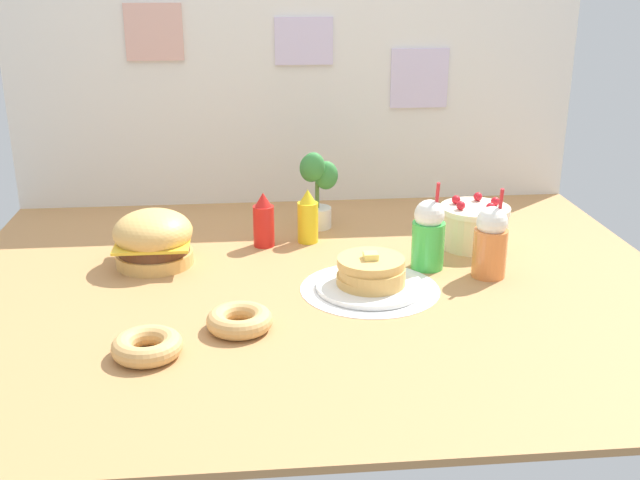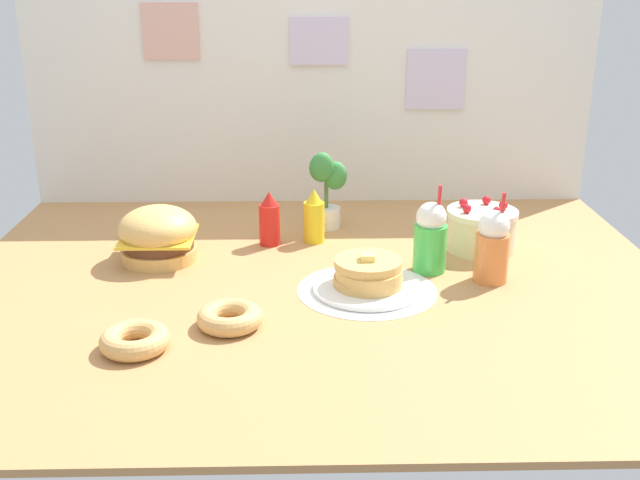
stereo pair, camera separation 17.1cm
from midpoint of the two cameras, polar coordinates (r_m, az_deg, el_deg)
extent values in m
cube|color=#B27F4C|center=(2.45, 1.72, -3.57)|extent=(2.34, 1.88, 0.02)
cube|color=silver|center=(3.22, 0.93, 10.88)|extent=(2.34, 0.03, 0.92)
cube|color=#D8A599|center=(3.20, -9.54, 15.12)|extent=(0.23, 0.01, 0.22)
cube|color=silver|center=(3.17, 1.50, 14.63)|extent=(0.23, 0.01, 0.19)
cube|color=silver|center=(3.25, 10.14, 11.72)|extent=(0.24, 0.01, 0.24)
cylinder|color=white|center=(2.41, 5.57, -3.77)|extent=(0.44, 0.44, 0.00)
cylinder|color=#DBA859|center=(2.68, -10.11, -1.03)|extent=(0.26, 0.26, 0.05)
cylinder|color=#59331E|center=(2.66, -10.16, -0.23)|extent=(0.24, 0.24, 0.04)
cube|color=yellow|center=(2.66, -10.19, 0.23)|extent=(0.25, 0.25, 0.01)
ellipsoid|color=#E5B260|center=(2.65, -10.23, 0.87)|extent=(0.27, 0.27, 0.15)
cylinder|color=white|center=(2.40, 5.57, -3.56)|extent=(0.34, 0.34, 0.02)
cylinder|color=#E0AD5B|center=(2.40, 5.64, -3.07)|extent=(0.22, 0.22, 0.03)
cylinder|color=#E0AD5B|center=(2.38, 5.74, -2.51)|extent=(0.21, 0.21, 0.03)
cylinder|color=#E0AD5B|center=(2.38, 5.67, -1.79)|extent=(0.21, 0.21, 0.03)
cube|color=#F7E072|center=(2.37, 5.66, -1.30)|extent=(0.04, 0.04, 0.02)
cylinder|color=beige|center=(2.79, 13.66, 0.51)|extent=(0.24, 0.24, 0.13)
cylinder|color=#F4EACC|center=(2.77, 13.78, 1.97)|extent=(0.25, 0.25, 0.02)
sphere|color=red|center=(2.78, 15.25, 2.49)|extent=(0.03, 0.03, 0.03)
sphere|color=red|center=(2.83, 14.03, 2.89)|extent=(0.03, 0.03, 0.03)
sphere|color=red|center=(2.78, 12.41, 2.72)|extent=(0.03, 0.03, 0.03)
sphere|color=red|center=(2.71, 12.70, 2.28)|extent=(0.03, 0.03, 0.03)
sphere|color=red|center=(2.71, 14.86, 2.08)|extent=(0.03, 0.03, 0.03)
cylinder|color=red|center=(2.77, -2.02, 1.12)|extent=(0.08, 0.08, 0.15)
cone|color=red|center=(2.74, -2.05, 3.11)|extent=(0.06, 0.06, 0.05)
cylinder|color=yellow|center=(2.80, 1.33, 1.33)|extent=(0.08, 0.08, 0.15)
cone|color=yellow|center=(2.77, 1.35, 3.29)|extent=(0.06, 0.06, 0.05)
cylinder|color=green|center=(2.56, 10.10, -0.62)|extent=(0.11, 0.11, 0.16)
sphere|color=white|center=(2.53, 10.24, 1.67)|extent=(0.10, 0.10, 0.10)
cylinder|color=red|center=(2.52, 10.78, 2.37)|extent=(0.01, 0.04, 0.16)
cylinder|color=orange|center=(2.52, 14.58, -1.30)|extent=(0.11, 0.11, 0.16)
sphere|color=white|center=(2.49, 14.79, 1.01)|extent=(0.10, 0.10, 0.10)
cylinder|color=red|center=(2.48, 15.34, 1.72)|extent=(0.01, 0.03, 0.16)
torus|color=tan|center=(2.07, -11.36, -7.38)|extent=(0.19, 0.19, 0.06)
torus|color=pink|center=(2.07, -11.37, -7.28)|extent=(0.18, 0.18, 0.05)
torus|color=tan|center=(2.16, -4.50, -5.83)|extent=(0.19, 0.19, 0.06)
torus|color=#D89ED8|center=(2.16, -4.51, -5.73)|extent=(0.18, 0.18, 0.05)
cylinder|color=white|center=(2.96, 2.12, 1.68)|extent=(0.11, 0.11, 0.08)
cylinder|color=#4C7238|center=(2.93, 2.15, 3.73)|extent=(0.02, 0.02, 0.14)
ellipsoid|color=#38843D|center=(2.91, 2.84, 4.81)|extent=(0.09, 0.06, 0.11)
ellipsoid|color=#38843D|center=(2.93, 1.75, 5.38)|extent=(0.09, 0.06, 0.11)
ellipsoid|color=#38843D|center=(2.87, 1.86, 5.48)|extent=(0.09, 0.06, 0.11)
camera|label=1|loc=(0.09, -88.03, 0.71)|focal=42.86mm
camera|label=2|loc=(0.09, 91.97, -0.71)|focal=42.86mm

